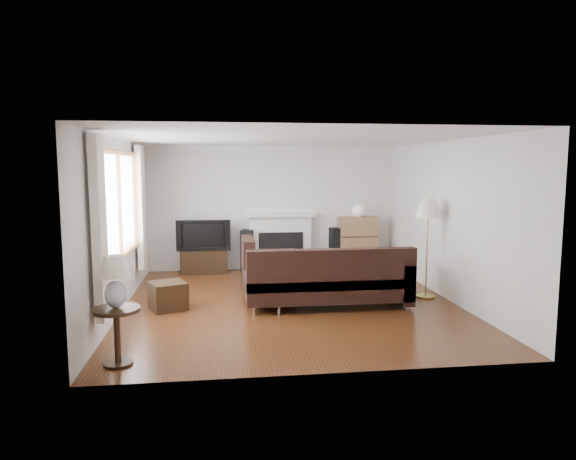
{
  "coord_description": "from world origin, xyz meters",
  "views": [
    {
      "loc": [
        -1.04,
        -7.65,
        2.08
      ],
      "look_at": [
        0.0,
        0.3,
        1.1
      ],
      "focal_mm": 32.0,
      "sensor_mm": 36.0,
      "label": 1
    }
  ],
  "objects": [
    {
      "name": "floor_lamp",
      "position": [
        2.21,
        0.07,
        0.8
      ],
      "size": [
        0.52,
        0.52,
        1.59
      ],
      "primitive_type": "cube",
      "rotation": [
        0.0,
        0.0,
        0.34
      ],
      "color": "#A78E3A",
      "rests_on": "ground"
    },
    {
      "name": "curtain_near",
      "position": [
        -2.4,
        -1.72,
        1.4
      ],
      "size": [
        0.1,
        0.35,
        2.1
      ],
      "primitive_type": "cube",
      "color": "white",
      "rests_on": "room"
    },
    {
      "name": "table_lamp",
      "position": [
        -2.15,
        -2.23,
        0.89
      ],
      "size": [
        0.34,
        0.34,
        0.55
      ],
      "primitive_type": "cube",
      "color": "silver",
      "rests_on": "side_table"
    },
    {
      "name": "sectional_sofa",
      "position": [
        0.53,
        -0.2,
        0.43
      ],
      "size": [
        2.67,
        1.95,
        0.86
      ],
      "primitive_type": "cube",
      "color": "black",
      "rests_on": "ground"
    },
    {
      "name": "footstool",
      "position": [
        -1.84,
        -0.11,
        0.2
      ],
      "size": [
        0.63,
        0.63,
        0.41
      ],
      "primitive_type": "cube",
      "rotation": [
        0.0,
        0.0,
        0.39
      ],
      "color": "black",
      "rests_on": "ground"
    },
    {
      "name": "globe_lamp",
      "position": [
        1.74,
        2.53,
        1.2
      ],
      "size": [
        0.26,
        0.26,
        0.26
      ],
      "primitive_type": "sphere",
      "color": "white",
      "rests_on": "bookshelf"
    },
    {
      "name": "speaker_right",
      "position": [
        1.3,
        2.55,
        0.42
      ],
      "size": [
        0.27,
        0.31,
        0.85
      ],
      "primitive_type": "cube",
      "rotation": [
        0.0,
        0.0,
        0.15
      ],
      "color": "black",
      "rests_on": "ground"
    },
    {
      "name": "fireplace",
      "position": [
        0.15,
        2.64,
        0.57
      ],
      "size": [
        1.4,
        0.26,
        1.15
      ],
      "primitive_type": "cube",
      "color": "white",
      "rests_on": "room"
    },
    {
      "name": "side_table",
      "position": [
        -2.15,
        -2.23,
        0.31
      ],
      "size": [
        0.49,
        0.49,
        0.62
      ],
      "primitive_type": "cube",
      "color": "black",
      "rests_on": "ground"
    },
    {
      "name": "tv_stand",
      "position": [
        -1.39,
        2.5,
        0.23
      ],
      "size": [
        0.92,
        0.41,
        0.46
      ],
      "primitive_type": "cube",
      "color": "black",
      "rests_on": "ground"
    },
    {
      "name": "bookshelf",
      "position": [
        1.74,
        2.53,
        0.54
      ],
      "size": [
        0.78,
        0.37,
        1.07
      ],
      "primitive_type": "cube",
      "color": "#9C6E48",
      "rests_on": "ground"
    },
    {
      "name": "coffee_table",
      "position": [
        0.52,
        1.37,
        0.23
      ],
      "size": [
        1.33,
        1.02,
        0.46
      ],
      "primitive_type": "cube",
      "rotation": [
        0.0,
        0.0,
        0.36
      ],
      "color": "olive",
      "rests_on": "ground"
    },
    {
      "name": "window",
      "position": [
        -2.45,
        -0.2,
        1.55
      ],
      "size": [
        0.12,
        2.74,
        1.54
      ],
      "primitive_type": "cube",
      "color": "brown",
      "rests_on": "room"
    },
    {
      "name": "room",
      "position": [
        0.0,
        0.0,
        1.25
      ],
      "size": [
        5.1,
        5.6,
        2.54
      ],
      "color": "#4E2711",
      "rests_on": "ground"
    },
    {
      "name": "speaker_left",
      "position": [
        -0.53,
        2.55,
        0.42
      ],
      "size": [
        0.3,
        0.34,
        0.84
      ],
      "primitive_type": "cube",
      "rotation": [
        0.0,
        0.0,
        -0.29
      ],
      "color": "black",
      "rests_on": "ground"
    },
    {
      "name": "curtain_far",
      "position": [
        -2.4,
        1.32,
        1.4
      ],
      "size": [
        0.1,
        0.35,
        2.1
      ],
      "primitive_type": "cube",
      "color": "white",
      "rests_on": "room"
    },
    {
      "name": "television",
      "position": [
        -1.39,
        2.5,
        0.76
      ],
      "size": [
        1.05,
        0.14,
        0.61
      ],
      "primitive_type": "imported",
      "color": "black",
      "rests_on": "tv_stand"
    }
  ]
}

